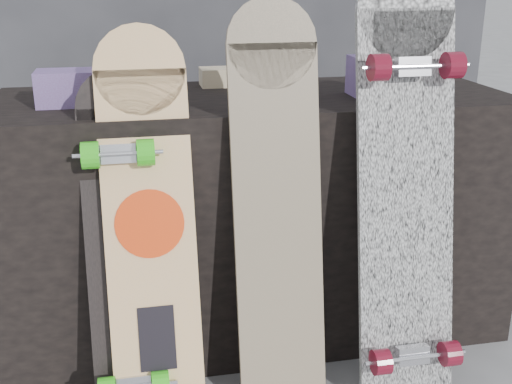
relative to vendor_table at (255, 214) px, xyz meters
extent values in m
cube|color=black|center=(0.00, 0.00, 0.00)|extent=(1.60, 0.60, 0.80)
cube|color=#653C7B|center=(-0.56, -0.04, 0.45)|extent=(0.18, 0.12, 0.10)
cube|color=#653C7B|center=(0.36, -0.08, 0.46)|extent=(0.14, 0.14, 0.12)
cube|color=#D1B78C|center=(-0.04, 0.19, 0.43)|extent=(0.22, 0.10, 0.06)
cube|color=beige|center=(-0.36, -0.38, 0.06)|extent=(0.24, 0.28, 0.93)
cylinder|color=beige|center=(-0.36, -0.24, 0.52)|extent=(0.24, 0.08, 0.24)
cylinder|color=#F83F0F|center=(-0.36, -0.36, 0.14)|extent=(0.18, 0.05, 0.18)
cube|color=black|center=(-0.36, -0.45, -0.16)|extent=(0.10, 0.05, 0.17)
cube|color=beige|center=(-0.01, -0.39, 0.09)|extent=(0.24, 0.21, 0.99)
cylinder|color=beige|center=(-0.01, -0.29, 0.59)|extent=(0.24, 0.06, 0.24)
cube|color=white|center=(0.34, -0.42, 0.14)|extent=(0.27, 0.22, 1.08)
cylinder|color=white|center=(0.34, -0.32, 0.68)|extent=(0.27, 0.07, 0.27)
cube|color=silver|center=(0.34, -0.54, -0.24)|extent=(0.09, 0.04, 0.05)
cylinder|color=maroon|center=(0.24, -0.56, -0.24)|extent=(0.04, 0.07, 0.07)
cylinder|color=maroon|center=(0.44, -0.56, -0.24)|extent=(0.05, 0.07, 0.07)
cube|color=silver|center=(0.34, -0.39, 0.53)|extent=(0.09, 0.04, 0.05)
cylinder|color=maroon|center=(0.24, -0.41, 0.54)|extent=(0.04, 0.07, 0.07)
cylinder|color=maroon|center=(0.44, -0.41, 0.54)|extent=(0.05, 0.07, 0.07)
cube|color=black|center=(-0.42, -0.35, 0.01)|extent=(0.21, 0.23, 0.83)
cylinder|color=black|center=(-0.42, -0.25, 0.43)|extent=(0.21, 0.07, 0.21)
cylinder|color=#34CD1C|center=(-0.36, -0.49, -0.27)|extent=(0.05, 0.07, 0.07)
cube|color=silver|center=(-0.42, -0.32, 0.32)|extent=(0.09, 0.04, 0.06)
cylinder|color=#34CD1C|center=(-0.49, -0.34, 0.33)|extent=(0.05, 0.07, 0.07)
cylinder|color=#34CD1C|center=(-0.36, -0.34, 0.33)|extent=(0.05, 0.07, 0.07)
camera|label=1|loc=(-0.39, -1.95, 0.77)|focal=45.00mm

